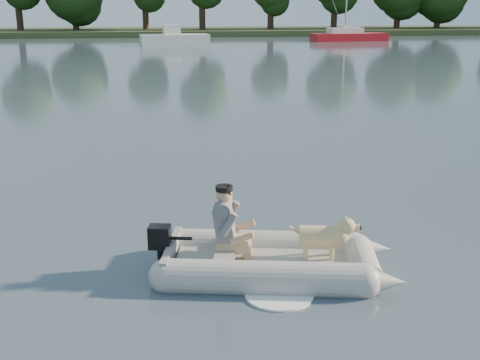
{
  "coord_description": "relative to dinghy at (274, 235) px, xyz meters",
  "views": [
    {
      "loc": [
        -0.94,
        -7.42,
        3.53
      ],
      "look_at": [
        0.27,
        1.86,
        0.75
      ],
      "focal_mm": 45.0,
      "sensor_mm": 36.0,
      "label": 1
    }
  ],
  "objects": [
    {
      "name": "man",
      "position": [
        -0.63,
        0.17,
        0.18
      ],
      "size": [
        0.77,
        0.69,
        1.0
      ],
      "primitive_type": null,
      "rotation": [
        0.0,
        0.0,
        -0.19
      ],
      "color": "slate",
      "rests_on": "dinghy"
    },
    {
      "name": "water",
      "position": [
        -0.48,
        0.07,
        -0.55
      ],
      "size": [
        160.0,
        160.0,
        0.0
      ],
      "primitive_type": "plane",
      "color": "slate",
      "rests_on": "ground"
    },
    {
      "name": "dog",
      "position": [
        0.6,
        -0.06,
        -0.07
      ],
      "size": [
        0.91,
        0.46,
        0.58
      ],
      "primitive_type": null,
      "rotation": [
        0.0,
        0.0,
        -0.19
      ],
      "color": "tan",
      "rests_on": "dinghy"
    },
    {
      "name": "shore_bank",
      "position": [
        -0.48,
        62.07,
        -0.3
      ],
      "size": [
        160.0,
        12.0,
        0.7
      ],
      "primitive_type": "cube",
      "color": "#47512D",
      "rests_on": "water"
    },
    {
      "name": "sailboat",
      "position": [
        16.04,
        48.39,
        -0.12
      ],
      "size": [
        7.26,
        2.9,
        9.72
      ],
      "rotation": [
        0.0,
        0.0,
        0.11
      ],
      "color": "#AE131B",
      "rests_on": "water"
    },
    {
      "name": "motorboat",
      "position": [
        -0.21,
        44.42,
        0.58
      ],
      "size": [
        6.08,
        2.9,
        2.48
      ],
      "primitive_type": null,
      "rotation": [
        0.0,
        0.0,
        0.11
      ],
      "color": "white",
      "rests_on": "water"
    },
    {
      "name": "outboard_motor",
      "position": [
        -1.52,
        0.29,
        -0.26
      ],
      "size": [
        0.43,
        0.34,
        0.73
      ],
      "primitive_type": null,
      "rotation": [
        0.0,
        0.0,
        -0.19
      ],
      "color": "black",
      "rests_on": "dinghy"
    },
    {
      "name": "dinghy",
      "position": [
        0.0,
        0.0,
        0.0
      ],
      "size": [
        4.91,
        3.89,
        1.29
      ],
      "primitive_type": null,
      "rotation": [
        0.0,
        0.0,
        -0.19
      ],
      "color": "#A5A5A0",
      "rests_on": "water"
    }
  ]
}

